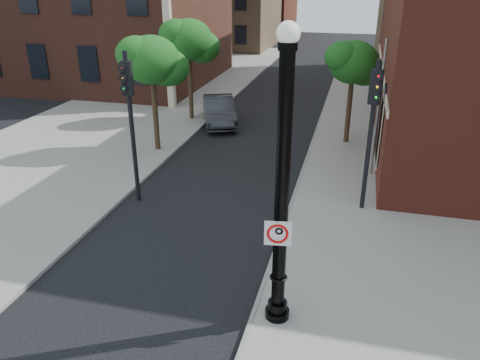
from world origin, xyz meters
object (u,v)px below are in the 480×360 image
(lamppost, at_px, (281,202))
(parked_car, at_px, (219,111))
(traffic_signal_left, at_px, (129,104))
(no_parking_sign, at_px, (278,233))
(traffic_signal_right, at_px, (373,113))

(lamppost, height_order, parked_car, lamppost)
(lamppost, bearing_deg, traffic_signal_left, 139.76)
(lamppost, bearing_deg, no_parking_sign, -97.66)
(no_parking_sign, height_order, parked_car, no_parking_sign)
(lamppost, distance_m, no_parking_sign, 0.69)
(parked_car, xyz_separation_m, traffic_signal_right, (7.82, -8.69, 2.79))
(traffic_signal_right, bearing_deg, no_parking_sign, -82.82)
(lamppost, relative_size, traffic_signal_right, 1.31)
(lamppost, relative_size, no_parking_sign, 11.56)
(traffic_signal_left, bearing_deg, no_parking_sign, -54.56)
(traffic_signal_left, xyz_separation_m, traffic_signal_right, (7.97, 1.19, -0.08))
(parked_car, bearing_deg, traffic_signal_left, -112.25)
(parked_car, bearing_deg, traffic_signal_right, -69.40)
(parked_car, distance_m, traffic_signal_left, 10.29)
(lamppost, bearing_deg, parked_car, 111.56)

